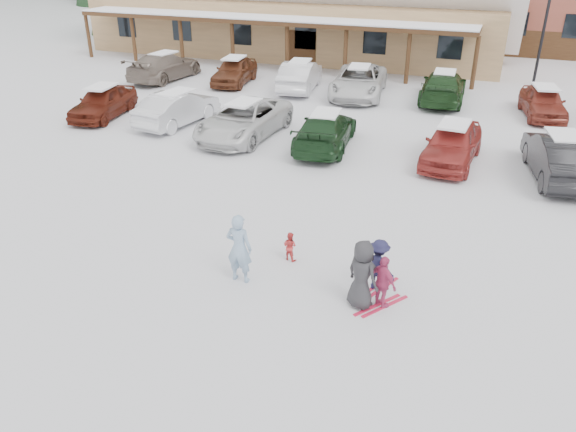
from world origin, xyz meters
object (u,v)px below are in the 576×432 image
at_px(child_navy, 379,265).
at_px(parked_car_5, 560,157).
at_px(parked_car_8, 234,71).
at_px(parked_car_0, 103,102).
at_px(parked_car_3, 325,130).
at_px(child_magenta, 383,282).
at_px(parked_car_2, 244,120).
at_px(parked_car_11, 443,87).
at_px(parked_car_4, 452,143).
at_px(lamp_post, 546,16).
at_px(bystander_dark, 362,275).
at_px(parked_car_1, 177,108).
at_px(adult_skier, 239,248).
at_px(parked_car_10, 359,81).
at_px(parked_car_12, 543,102).
at_px(parked_car_7, 165,66).
at_px(parked_car_9, 300,76).
at_px(toddler_red, 290,246).

bearing_deg(child_navy, parked_car_5, -91.83).
height_order(child_navy, parked_car_8, parked_car_8).
height_order(parked_car_0, parked_car_3, parked_car_0).
bearing_deg(child_magenta, parked_car_2, -16.65).
bearing_deg(parked_car_5, parked_car_11, -70.51).
bearing_deg(parked_car_0, parked_car_4, -8.54).
relative_size(child_navy, parked_car_3, 0.28).
distance_m(lamp_post, parked_car_11, 7.56).
xyz_separation_m(parked_car_4, parked_car_5, (3.61, -0.22, 0.03)).
xyz_separation_m(parked_car_3, parked_car_5, (8.48, -0.19, 0.09)).
xyz_separation_m(bystander_dark, parked_car_1, (-10.94, 10.50, -0.11)).
distance_m(lamp_post, parked_car_4, 14.57).
bearing_deg(parked_car_1, child_navy, 146.97).
relative_size(adult_skier, parked_car_3, 0.37).
xyz_separation_m(parked_car_10, parked_car_12, (8.88, -0.65, -0.07)).
relative_size(parked_car_10, parked_car_12, 1.35).
xyz_separation_m(bystander_dark, parked_car_5, (4.56, 9.72, -0.05)).
height_order(parked_car_5, parked_car_7, parked_car_5).
bearing_deg(child_magenta, parked_car_11, -52.93).
relative_size(parked_car_1, parked_car_5, 0.93).
xyz_separation_m(parked_car_3, parked_car_4, (4.86, 0.03, 0.05)).
height_order(bystander_dark, parked_car_12, bystander_dark).
relative_size(lamp_post, child_magenta, 4.98).
height_order(parked_car_0, parked_car_2, parked_car_2).
distance_m(parked_car_4, parked_car_11, 8.62).
bearing_deg(parked_car_0, child_magenta, -41.10).
xyz_separation_m(lamp_post, parked_car_10, (-8.65, -5.83, -2.89)).
xyz_separation_m(adult_skier, parked_car_9, (-4.86, 18.12, -0.12)).
bearing_deg(parked_car_9, parked_car_11, 174.86).
bearing_deg(parked_car_12, parked_car_3, -147.38).
bearing_deg(child_navy, parked_car_1, -17.00).
xyz_separation_m(lamp_post, parked_car_9, (-11.91, -5.76, -2.88)).
bearing_deg(parked_car_5, parked_car_10, -52.17).
xyz_separation_m(parked_car_1, parked_car_2, (3.48, -0.54, 0.01)).
height_order(adult_skier, parked_car_7, adult_skier).
relative_size(parked_car_2, parked_car_11, 1.03).
xyz_separation_m(toddler_red, parked_car_3, (-1.70, 8.57, 0.30)).
bearing_deg(parked_car_4, child_magenta, -88.31).
bearing_deg(parked_car_2, parked_car_0, -178.90).
distance_m(lamp_post, parked_car_0, 23.35).
relative_size(parked_car_9, parked_car_12, 1.15).
bearing_deg(parked_car_11, parked_car_8, -1.10).
height_order(parked_car_1, parked_car_2, parked_car_2).
height_order(child_navy, parked_car_9, parked_car_9).
bearing_deg(parked_car_1, lamp_post, -130.16).
bearing_deg(parked_car_4, parked_car_0, -176.64).
bearing_deg(parked_car_10, lamp_post, 27.09).
height_order(parked_car_2, parked_car_12, parked_car_2).
relative_size(child_navy, parked_car_9, 0.28).
height_order(child_magenta, parked_car_8, parked_car_8).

